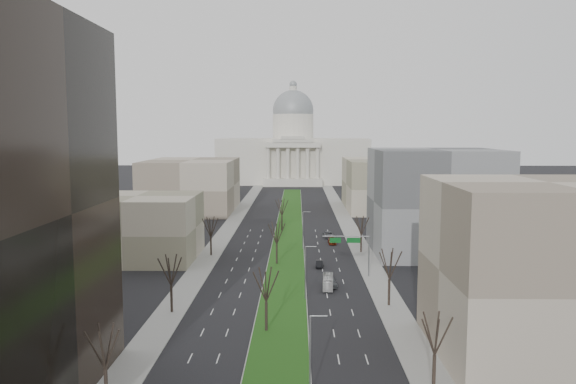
# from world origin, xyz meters

# --- Properties ---
(ground) EXTENTS (600.00, 600.00, 0.00)m
(ground) POSITION_xyz_m (0.00, 120.00, 0.00)
(ground) COLOR black
(ground) RESTS_ON ground
(median) EXTENTS (8.00, 222.03, 0.20)m
(median) POSITION_xyz_m (0.00, 118.99, 0.10)
(median) COLOR #999993
(median) RESTS_ON ground
(sidewalk_left) EXTENTS (5.00, 330.00, 0.15)m
(sidewalk_left) POSITION_xyz_m (-17.50, 95.00, 0.07)
(sidewalk_left) COLOR gray
(sidewalk_left) RESTS_ON ground
(sidewalk_right) EXTENTS (5.00, 330.00, 0.15)m
(sidewalk_right) POSITION_xyz_m (17.50, 95.00, 0.07)
(sidewalk_right) COLOR gray
(sidewalk_right) RESTS_ON ground
(capitol) EXTENTS (80.00, 46.00, 55.00)m
(capitol) POSITION_xyz_m (0.00, 269.59, 16.31)
(capitol) COLOR beige
(capitol) RESTS_ON ground
(building_beige_left) EXTENTS (26.00, 22.00, 14.00)m
(building_beige_left) POSITION_xyz_m (-33.00, 85.00, 7.00)
(building_beige_left) COLOR gray
(building_beige_left) RESTS_ON ground
(building_tan_right) EXTENTS (26.00, 24.00, 22.00)m
(building_tan_right) POSITION_xyz_m (33.00, 32.00, 11.00)
(building_tan_right) COLOR gray
(building_tan_right) RESTS_ON ground
(building_grey_right) EXTENTS (28.00, 26.00, 24.00)m
(building_grey_right) POSITION_xyz_m (34.00, 92.00, 12.00)
(building_grey_right) COLOR #585A5D
(building_grey_right) RESTS_ON ground
(building_far_left) EXTENTS (30.00, 40.00, 18.00)m
(building_far_left) POSITION_xyz_m (-35.00, 160.00, 9.00)
(building_far_left) COLOR gray
(building_far_left) RESTS_ON ground
(building_far_right) EXTENTS (30.00, 40.00, 18.00)m
(building_far_right) POSITION_xyz_m (35.00, 165.00, 9.00)
(building_far_right) COLOR gray
(building_far_right) RESTS_ON ground
(tree_left_near) EXTENTS (5.10, 5.10, 9.18)m
(tree_left_near) POSITION_xyz_m (-17.20, 18.00, 6.61)
(tree_left_near) COLOR black
(tree_left_near) RESTS_ON ground
(tree_left_mid) EXTENTS (5.40, 5.40, 9.72)m
(tree_left_mid) POSITION_xyz_m (-17.20, 48.00, 7.00)
(tree_left_mid) COLOR black
(tree_left_mid) RESTS_ON ground
(tree_left_far) EXTENTS (5.28, 5.28, 9.50)m
(tree_left_far) POSITION_xyz_m (-17.20, 88.00, 6.84)
(tree_left_far) COLOR black
(tree_left_far) RESTS_ON ground
(tree_right_near) EXTENTS (5.16, 5.16, 9.29)m
(tree_right_near) POSITION_xyz_m (17.20, 22.00, 6.69)
(tree_right_near) COLOR black
(tree_right_near) RESTS_ON ground
(tree_right_mid) EXTENTS (5.52, 5.52, 9.94)m
(tree_right_mid) POSITION_xyz_m (17.20, 52.00, 7.16)
(tree_right_mid) COLOR black
(tree_right_mid) RESTS_ON ground
(tree_right_far) EXTENTS (5.04, 5.04, 9.07)m
(tree_right_far) POSITION_xyz_m (17.20, 92.00, 6.53)
(tree_right_far) COLOR black
(tree_right_far) RESTS_ON ground
(tree_median_a) EXTENTS (5.40, 5.40, 9.72)m
(tree_median_a) POSITION_xyz_m (-2.00, 40.00, 7.00)
(tree_median_a) COLOR black
(tree_median_a) RESTS_ON ground
(tree_median_b) EXTENTS (5.40, 5.40, 9.72)m
(tree_median_b) POSITION_xyz_m (-2.00, 80.00, 7.00)
(tree_median_b) COLOR black
(tree_median_b) RESTS_ON ground
(tree_median_c) EXTENTS (5.40, 5.40, 9.72)m
(tree_median_c) POSITION_xyz_m (-2.00, 120.00, 7.00)
(tree_median_c) COLOR black
(tree_median_c) RESTS_ON ground
(streetlamp_median_a) EXTENTS (1.90, 0.20, 9.16)m
(streetlamp_median_a) POSITION_xyz_m (3.76, 20.00, 4.81)
(streetlamp_median_a) COLOR gray
(streetlamp_median_a) RESTS_ON ground
(streetlamp_median_b) EXTENTS (1.90, 0.20, 9.16)m
(streetlamp_median_b) POSITION_xyz_m (3.76, 55.00, 4.81)
(streetlamp_median_b) COLOR gray
(streetlamp_median_b) RESTS_ON ground
(streetlamp_median_c) EXTENTS (1.90, 0.20, 9.16)m
(streetlamp_median_c) POSITION_xyz_m (3.76, 95.00, 4.81)
(streetlamp_median_c) COLOR gray
(streetlamp_median_c) RESTS_ON ground
(mast_arm_signs) EXTENTS (9.12, 0.24, 8.09)m
(mast_arm_signs) POSITION_xyz_m (13.49, 70.03, 6.11)
(mast_arm_signs) COLOR gray
(mast_arm_signs) RESTS_ON ground
(car_grey_near) EXTENTS (2.69, 5.22, 1.70)m
(car_grey_near) POSITION_xyz_m (8.41, 63.26, 0.85)
(car_grey_near) COLOR #52555A
(car_grey_near) RESTS_ON ground
(car_black) EXTENTS (1.63, 4.15, 1.35)m
(car_black) POSITION_xyz_m (6.95, 77.71, 0.67)
(car_black) COLOR black
(car_black) RESTS_ON ground
(car_red) EXTENTS (2.03, 4.73, 1.36)m
(car_red) POSITION_xyz_m (11.07, 101.85, 0.68)
(car_red) COLOR maroon
(car_red) RESTS_ON ground
(car_grey_far) EXTENTS (3.16, 5.80, 1.54)m
(car_grey_far) POSITION_xyz_m (10.63, 110.12, 0.77)
(car_grey_far) COLOR #56585F
(car_grey_far) RESTS_ON ground
(box_van) EXTENTS (2.27, 7.77, 2.14)m
(box_van) POSITION_xyz_m (7.93, 62.50, 1.07)
(box_van) COLOR silver
(box_van) RESTS_ON ground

